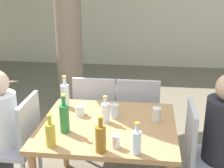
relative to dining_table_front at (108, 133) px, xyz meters
The scene contains 16 objects.
cafe_building_wall 4.49m from the dining_table_front, 90.00° to the left, with size 10.00×0.08×2.80m.
dining_table_front is the anchor object (origin of this frame).
patio_chair_0 0.81m from the dining_table_front, behind, with size 0.44×0.44×0.93m.
patio_chair_1 0.81m from the dining_table_front, ahead, with size 0.44×0.44×0.93m.
patio_chair_2 0.77m from the dining_table_front, 107.23° to the left, with size 0.44×0.44×0.93m.
patio_chair_3 0.77m from the dining_table_front, 72.77° to the left, with size 0.44×0.44×0.93m.
water_bottle_0 0.18m from the dining_table_front, 122.66° to the left, with size 0.07×0.07×0.24m.
water_bottle_1 0.53m from the dining_table_front, 58.60° to the right, with size 0.07×0.07×0.24m.
water_bottle_2 0.57m from the dining_table_front, 145.48° to the left, with size 0.08×0.08×0.31m.
oil_cruet_3 0.57m from the dining_table_front, 132.50° to the right, with size 0.07×0.07×0.25m.
green_bottle_4 0.42m from the dining_table_front, 151.14° to the right, with size 0.08×0.08×0.32m.
amber_bottle_5 0.47m from the dining_table_front, 88.84° to the right, with size 0.08×0.08×0.27m.
drinking_glass_0 0.33m from the dining_table_front, 152.66° to the left, with size 0.08×0.08×0.09m.
drinking_glass_1 0.20m from the dining_table_front, 72.04° to the left, with size 0.08×0.08×0.12m.
drinking_glass_2 0.44m from the dining_table_front, 15.32° to the left, with size 0.07×0.07×0.12m.
drinking_glass_3 0.40m from the dining_table_front, 73.02° to the right, with size 0.06×0.06×0.10m.
Camera 1 is at (0.32, -2.32, 1.92)m, focal length 50.00 mm.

